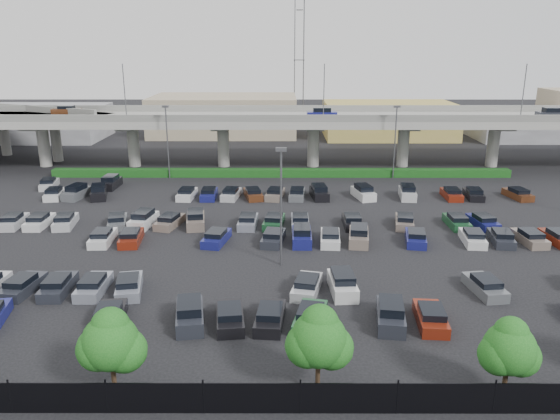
% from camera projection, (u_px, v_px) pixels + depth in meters
% --- Properties ---
extents(ground, '(280.00, 280.00, 0.00)m').
position_uv_depth(ground, '(281.00, 234.00, 55.18)').
color(ground, black).
extents(overpass, '(150.00, 13.00, 15.80)m').
position_uv_depth(overpass, '(280.00, 122.00, 83.73)').
color(overpass, gray).
rests_on(overpass, ground).
extents(hedge, '(66.00, 1.60, 1.10)m').
position_uv_depth(hedge, '(281.00, 173.00, 78.93)').
color(hedge, '#113B12').
rests_on(hedge, ground).
extents(fence, '(70.00, 0.10, 2.00)m').
position_uv_depth(fence, '(280.00, 398.00, 28.13)').
color(fence, black).
rests_on(fence, ground).
extents(tree_row, '(65.07, 3.66, 5.94)m').
position_uv_depth(tree_row, '(294.00, 339.00, 28.77)').
color(tree_row, '#332316').
rests_on(tree_row, ground).
extents(parked_cars, '(63.08, 41.67, 1.67)m').
position_uv_depth(parked_cars, '(257.00, 237.00, 52.45)').
color(parked_cars, silver).
rests_on(parked_cars, ground).
extents(light_poles, '(66.90, 48.38, 10.30)m').
position_uv_depth(light_poles, '(240.00, 169.00, 55.28)').
color(light_poles, '#4F5055').
rests_on(light_poles, ground).
extents(distant_buildings, '(138.00, 24.00, 9.00)m').
position_uv_depth(distant_buildings, '(341.00, 118.00, 113.18)').
color(distant_buildings, gray).
rests_on(distant_buildings, ground).
extents(comm_tower, '(2.40, 2.40, 30.00)m').
position_uv_depth(comm_tower, '(299.00, 57.00, 121.40)').
color(comm_tower, '#4F5055').
rests_on(comm_tower, ground).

